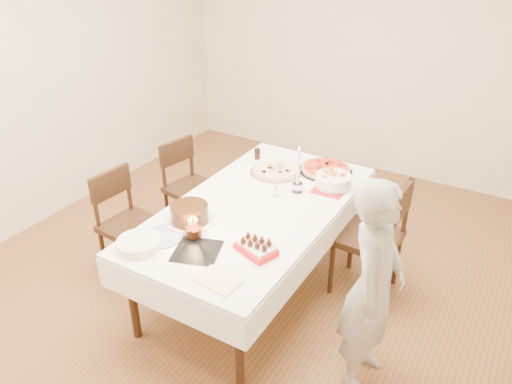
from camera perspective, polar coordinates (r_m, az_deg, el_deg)
The scene contains 22 objects.
floor at distance 4.33m, azimuth -0.41°, elevation -9.12°, with size 5.00×5.00×0.00m, color brown.
wall_back at distance 5.85m, azimuth 12.75°, elevation 15.17°, with size 4.50×0.04×2.70m, color beige.
wall_left at distance 5.14m, azimuth -22.98°, elevation 11.79°, with size 0.04×5.00×2.70m, color beige.
dining_table at distance 3.98m, azimuth -0.00°, elevation -6.24°, with size 1.14×2.14×0.75m, color white.
chair_right_savory at distance 3.97m, azimuth 12.69°, elevation -5.06°, with size 0.51×0.51×0.99m, color black, non-canonical shape.
chair_left_savory at distance 4.69m, azimuth -7.28°, elevation 0.34°, with size 0.46×0.46×0.89m, color black, non-canonical shape.
chair_left_dessert at distance 4.20m, azimuth -14.02°, elevation -3.81°, with size 0.47×0.47×0.91m, color black, non-canonical shape.
person at distance 3.11m, azimuth 13.22°, elevation -10.68°, with size 0.53×0.35×1.45m, color #A09D97.
pizza_white at distance 4.26m, azimuth 2.34°, elevation 2.47°, with size 0.45×0.45×0.04m, color beige.
pizza_pepperoni at distance 4.33m, azimuth 7.95°, elevation 2.63°, with size 0.46×0.46×0.04m, color red.
red_placemat at distance 4.04m, azimuth 8.42°, elevation 0.27°, with size 0.25×0.25×0.01m, color #B21E1E.
pasta_bowl at distance 4.07m, azimuth 8.80°, elevation 1.31°, with size 0.29×0.29×0.09m, color white.
taper_candle at distance 3.90m, azimuth 4.85°, elevation 2.58°, with size 0.09×0.09×0.39m, color white.
shaker_pair at distance 3.88m, azimuth 2.15°, elevation -0.05°, with size 0.07×0.07×0.08m, color white, non-canonical shape.
cola_glass at distance 4.50m, azimuth 0.15°, elevation 4.38°, with size 0.05×0.05×0.10m, color black.
layer_cake at distance 3.58m, azimuth -7.61°, elevation -2.49°, with size 0.35×0.35×0.14m, color black.
cake_board at distance 3.30m, azimuth -6.75°, elevation -6.74°, with size 0.29×0.29×0.01m, color black.
birthday_cake at distance 3.41m, azimuth -7.17°, elevation -4.05°, with size 0.11×0.11×0.13m, color #3C1A10.
strawberry_box at distance 3.26m, azimuth -0.00°, elevation -6.40°, with size 0.26×0.17×0.07m, color red, non-canonical shape.
box_lid at distance 3.05m, azimuth -4.35°, elevation -10.11°, with size 0.27×0.18×0.02m, color beige.
plate_stack at distance 3.39m, azimuth -13.20°, elevation -5.74°, with size 0.30×0.30×0.06m, color white.
china_plate at distance 3.48m, azimuth -10.72°, elevation -5.00°, with size 0.30×0.30×0.01m, color white.
Camera 1 is at (1.77, -2.92, 2.66)m, focal length 35.00 mm.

